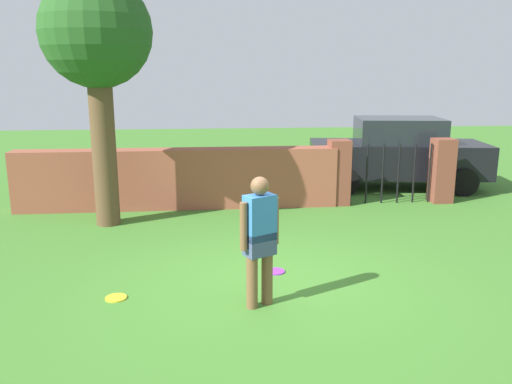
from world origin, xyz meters
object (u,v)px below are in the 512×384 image
object	(u,v)px
person	(260,236)
frisbee_yellow	(116,298)
tree	(97,40)
frisbee_purple	(275,271)
car	(397,153)

from	to	relation	value
person	frisbee_yellow	distance (m)	2.04
tree	frisbee_purple	bearing A→B (deg)	-43.79
person	frisbee_yellow	bearing A→B (deg)	140.93
person	car	size ratio (longest dim) A/B	0.37
tree	car	size ratio (longest dim) A/B	1.02
tree	car	xyz separation A→B (m)	(6.54, 2.61, -2.49)
person	frisbee_purple	distance (m)	1.43
person	frisbee_purple	bearing A→B (deg)	44.91
car	frisbee_purple	size ratio (longest dim) A/B	16.25
person	frisbee_purple	world-z (taller)	person
frisbee_purple	car	bearing A→B (deg)	55.18
frisbee_yellow	frisbee_purple	size ratio (longest dim) A/B	1.00
person	frisbee_purple	size ratio (longest dim) A/B	6.00
frisbee_yellow	frisbee_purple	world-z (taller)	same
frisbee_purple	person	bearing A→B (deg)	-107.43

